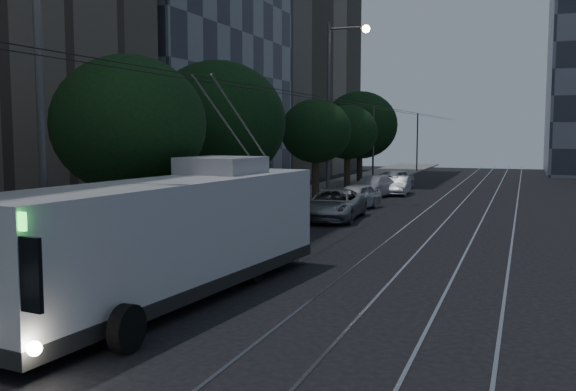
% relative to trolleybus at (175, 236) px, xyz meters
% --- Properties ---
extents(ground, '(120.00, 120.00, 0.00)m').
position_rel_trolleybus_xyz_m(ground, '(2.90, 2.17, -1.57)').
color(ground, black).
rests_on(ground, ground).
extents(sidewalk, '(5.00, 90.00, 0.15)m').
position_rel_trolleybus_xyz_m(sidewalk, '(-4.60, 22.17, -1.50)').
color(sidewalk, slate).
rests_on(sidewalk, ground).
extents(tram_rails, '(4.52, 90.00, 0.02)m').
position_rel_trolleybus_xyz_m(tram_rails, '(5.40, 22.17, -1.57)').
color(tram_rails, '#97969E').
rests_on(tram_rails, ground).
extents(overhead_wires, '(2.23, 90.00, 6.00)m').
position_rel_trolleybus_xyz_m(overhead_wires, '(-2.07, 22.17, 1.89)').
color(overhead_wires, black).
rests_on(overhead_wires, ground).
extents(trolleybus, '(3.53, 11.51, 5.63)m').
position_rel_trolleybus_xyz_m(trolleybus, '(0.00, 0.00, 0.00)').
color(trolleybus, silver).
rests_on(trolleybus, ground).
extents(pickup_silver, '(2.65, 5.28, 1.43)m').
position_rel_trolleybus_xyz_m(pickup_silver, '(-0.40, 15.23, -0.86)').
color(pickup_silver, gray).
rests_on(pickup_silver, ground).
extents(car_white_a, '(2.43, 4.26, 1.37)m').
position_rel_trolleybus_xyz_m(car_white_a, '(-0.46, 19.49, -0.89)').
color(car_white_a, '#B5B6B9').
rests_on(car_white_a, ground).
extents(car_white_b, '(2.87, 4.96, 1.35)m').
position_rel_trolleybus_xyz_m(car_white_b, '(-1.04, 26.17, -0.90)').
color(car_white_b, silver).
rests_on(car_white_b, ground).
extents(car_white_c, '(1.51, 3.77, 1.22)m').
position_rel_trolleybus_xyz_m(car_white_c, '(0.20, 28.31, -0.97)').
color(car_white_c, silver).
rests_on(car_white_c, ground).
extents(car_white_d, '(2.84, 4.54, 1.44)m').
position_rel_trolleybus_xyz_m(car_white_d, '(-0.85, 31.67, -0.85)').
color(car_white_d, '#AFAEB3').
rests_on(car_white_d, ground).
extents(tree_1, '(4.79, 4.79, 6.49)m').
position_rel_trolleybus_xyz_m(tree_1, '(-3.60, 3.48, 2.75)').
color(tree_1, black).
rests_on(tree_1, ground).
extents(tree_2, '(5.60, 5.60, 7.01)m').
position_rel_trolleybus_xyz_m(tree_2, '(-3.89, 10.17, 2.91)').
color(tree_2, black).
rests_on(tree_2, ground).
extents(tree_3, '(4.18, 4.18, 6.05)m').
position_rel_trolleybus_xyz_m(tree_3, '(-3.66, 22.56, 2.57)').
color(tree_3, black).
rests_on(tree_3, ground).
extents(tree_4, '(4.16, 4.16, 5.97)m').
position_rel_trolleybus_xyz_m(tree_4, '(-3.60, 29.49, 2.50)').
color(tree_4, black).
rests_on(tree_4, ground).
extents(tree_5, '(5.76, 5.76, 7.23)m').
position_rel_trolleybus_xyz_m(tree_5, '(-4.10, 35.02, 3.05)').
color(tree_5, black).
rests_on(tree_5, ground).
extents(streetlamp_near, '(2.26, 0.44, 9.24)m').
position_rel_trolleybus_xyz_m(streetlamp_near, '(-2.50, -1.17, 4.03)').
color(streetlamp_near, '#525254').
rests_on(streetlamp_near, ground).
extents(streetlamp_far, '(2.51, 0.44, 10.43)m').
position_rel_trolleybus_xyz_m(streetlamp_far, '(-2.48, 22.56, 4.68)').
color(streetlamp_far, '#525254').
rests_on(streetlamp_far, ground).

